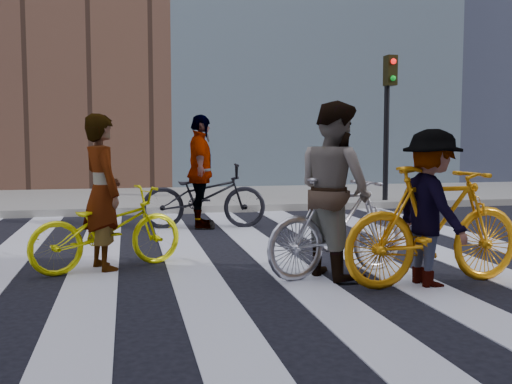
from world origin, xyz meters
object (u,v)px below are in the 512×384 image
object	(u,v)px
bike_dark_rear	(204,196)
rider_rear	(201,172)
bike_yellow_right	(435,226)
rider_left	(102,192)
traffic_signal	(388,104)
rider_right	(431,208)
bike_yellow_left	(108,229)
bike_silver_mid	(339,226)
rider_mid	(335,190)

from	to	relation	value
bike_dark_rear	rider_rear	distance (m)	0.41
bike_yellow_right	rider_left	xyz separation A→B (m)	(-3.35, 1.48, 0.28)
traffic_signal	rider_right	bearing A→B (deg)	-111.13
bike_yellow_left	bike_silver_mid	xyz separation A→B (m)	(2.48, -0.87, 0.07)
rider_left	bike_yellow_left	bearing A→B (deg)	-112.94
rider_mid	bike_yellow_left	bearing A→B (deg)	53.12
bike_yellow_right	rider_mid	size ratio (longest dim) A/B	1.07
traffic_signal	rider_rear	bearing A→B (deg)	-152.01
bike_dark_rear	rider_mid	world-z (taller)	rider_mid
traffic_signal	bike_silver_mid	world-z (taller)	traffic_signal
traffic_signal	rider_rear	distance (m)	5.21
bike_yellow_left	bike_yellow_right	bearing A→B (deg)	-137.17
traffic_signal	rider_left	xyz separation A→B (m)	(-5.94, -5.35, -1.39)
bike_yellow_left	rider_right	xyz separation A→B (m)	(3.25, -1.48, 0.33)
rider_right	bike_yellow_right	bearing A→B (deg)	-95.80
bike_yellow_right	bike_dark_rear	xyz separation A→B (m)	(-1.80, 4.47, -0.07)
rider_rear	rider_left	bearing A→B (deg)	159.30
traffic_signal	bike_yellow_left	size ratio (longest dim) A/B	1.84
bike_dark_rear	rider_left	xyz separation A→B (m)	(-1.54, -2.99, 0.35)
rider_mid	bike_silver_mid	bearing A→B (deg)	-107.24
bike_silver_mid	rider_rear	bearing A→B (deg)	-2.14
traffic_signal	rider_mid	distance (m)	7.24
rider_rear	bike_yellow_right	bearing A→B (deg)	-151.65
traffic_signal	bike_yellow_left	bearing A→B (deg)	-137.73
bike_yellow_left	rider_mid	xyz separation A→B (m)	(2.43, -0.87, 0.48)
bike_yellow_right	rider_left	size ratio (longest dim) A/B	1.15
bike_silver_mid	rider_left	distance (m)	2.70
rider_left	rider_rear	xyz separation A→B (m)	(1.49, 2.99, 0.06)
traffic_signal	rider_right	xyz separation A→B (m)	(-2.64, -6.84, -1.48)
rider_mid	rider_rear	xyz separation A→B (m)	(-0.99, 3.86, 0.01)
bike_silver_mid	rider_left	size ratio (longest dim) A/B	1.02
rider_mid	rider_rear	distance (m)	3.98
traffic_signal	bike_yellow_right	bearing A→B (deg)	-110.77
traffic_signal	rider_right	world-z (taller)	traffic_signal
bike_yellow_left	rider_rear	size ratio (longest dim) A/B	0.94
bike_silver_mid	rider_rear	distance (m)	4.02
traffic_signal	bike_dark_rear	bearing A→B (deg)	-151.74
bike_silver_mid	rider_right	distance (m)	1.01
bike_silver_mid	bike_yellow_left	bearing A→B (deg)	53.48
rider_mid	rider_right	world-z (taller)	rider_mid
bike_yellow_right	bike_dark_rear	world-z (taller)	bike_yellow_right
bike_dark_rear	rider_mid	size ratio (longest dim) A/B	1.09
rider_left	rider_mid	xyz separation A→B (m)	(2.48, -0.87, 0.06)
traffic_signal	bike_yellow_right	world-z (taller)	traffic_signal
bike_yellow_left	rider_left	xyz separation A→B (m)	(-0.05, 0.00, 0.42)
rider_mid	rider_rear	size ratio (longest dim) A/B	0.99
bike_dark_rear	rider_mid	bearing A→B (deg)	-160.47
rider_left	rider_right	world-z (taller)	rider_left
bike_yellow_left	rider_rear	bearing A→B (deg)	-48.70
rider_mid	rider_right	xyz separation A→B (m)	(0.81, -0.62, -0.15)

